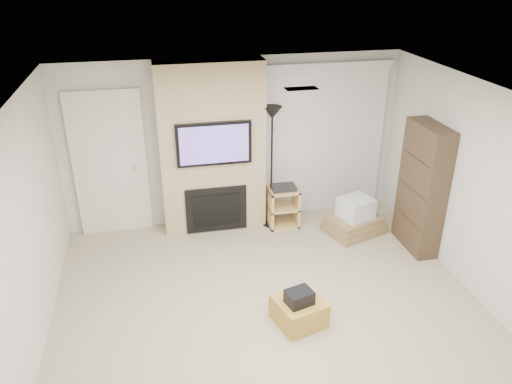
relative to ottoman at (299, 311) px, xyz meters
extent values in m
cube|color=tan|center=(-0.25, -0.11, -0.15)|extent=(5.00, 5.50, 0.00)
cube|color=white|center=(-0.25, -0.11, 2.35)|extent=(5.00, 5.50, 0.00)
cube|color=silver|center=(-0.25, 2.64, 1.10)|extent=(5.00, 0.00, 2.50)
cube|color=silver|center=(-2.75, -0.11, 1.10)|extent=(0.00, 5.50, 2.50)
cube|color=silver|center=(2.25, -0.11, 1.10)|extent=(0.00, 5.50, 2.50)
cube|color=silver|center=(0.15, 0.69, 2.35)|extent=(0.35, 0.18, 0.01)
cube|color=#AA8231|center=(0.00, 0.00, 0.00)|extent=(0.62, 0.62, 0.30)
cube|color=black|center=(-0.02, -0.05, 0.23)|extent=(0.33, 0.29, 0.16)
cube|color=tan|center=(-0.60, 2.44, 1.10)|extent=(1.50, 0.40, 2.50)
cube|color=black|center=(-0.60, 2.21, 1.25)|extent=(1.05, 0.06, 0.62)
cube|color=#5C4593|center=(-0.60, 2.18, 1.25)|extent=(0.96, 0.00, 0.54)
cube|color=black|center=(-0.60, 2.23, 0.22)|extent=(0.90, 0.04, 0.70)
cube|color=black|center=(-0.60, 2.21, 0.22)|extent=(0.70, 0.02, 0.50)
cube|color=silver|center=(-2.05, 2.60, 0.92)|extent=(1.02, 0.08, 2.14)
cube|color=beige|center=(-2.05, 2.61, 0.87)|extent=(0.90, 0.05, 2.05)
cylinder|color=silver|center=(-1.71, 2.56, 0.85)|extent=(0.07, 0.06, 0.07)
cube|color=silver|center=(1.15, 2.58, 2.18)|extent=(1.98, 0.10, 0.08)
cube|color=silver|center=(1.15, 2.59, 0.99)|extent=(1.90, 0.03, 2.29)
cylinder|color=black|center=(0.24, 2.29, -0.14)|extent=(0.28, 0.28, 0.03)
cylinder|color=black|center=(0.24, 2.29, 0.73)|extent=(0.03, 0.03, 1.73)
cone|color=black|center=(0.24, 2.29, 1.62)|extent=(0.28, 0.28, 0.18)
cube|color=tan|center=(0.20, 2.22, 0.15)|extent=(0.04, 0.38, 0.60)
cube|color=tan|center=(0.61, 2.22, 0.15)|extent=(0.04, 0.38, 0.60)
cube|color=tan|center=(0.41, 2.22, -0.14)|extent=(0.45, 0.38, 0.03)
cube|color=tan|center=(0.41, 2.22, 0.15)|extent=(0.45, 0.38, 0.03)
cube|color=tan|center=(0.41, 2.22, 0.43)|extent=(0.45, 0.38, 0.03)
cube|color=black|center=(0.41, 2.22, 0.48)|extent=(0.35, 0.25, 0.06)
cube|color=olive|center=(1.40, 1.78, -0.11)|extent=(0.97, 0.85, 0.09)
cube|color=olive|center=(1.40, 1.78, -0.02)|extent=(0.92, 0.80, 0.08)
cube|color=olive|center=(1.40, 1.78, 0.06)|extent=(0.87, 0.75, 0.08)
cube|color=silver|center=(1.40, 1.78, 0.25)|extent=(0.55, 0.52, 0.30)
cube|color=#36281A|center=(2.09, 1.23, 0.75)|extent=(0.30, 0.80, 1.80)
cube|color=#36281A|center=(2.07, 1.23, 0.30)|extent=(0.26, 0.72, 0.02)
cube|color=#36281A|center=(2.07, 1.23, 0.75)|extent=(0.26, 0.72, 0.02)
cube|color=#36281A|center=(2.07, 1.23, 1.20)|extent=(0.26, 0.72, 0.02)
camera|label=1|loc=(-1.42, -4.26, 3.62)|focal=35.00mm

